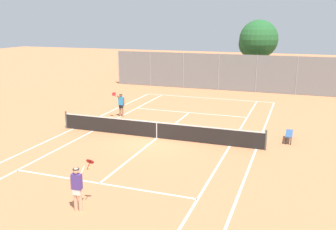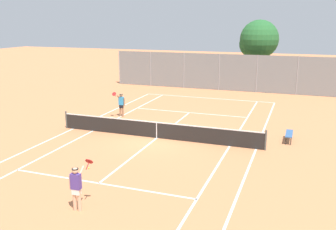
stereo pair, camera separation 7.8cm
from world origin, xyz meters
The scene contains 10 objects.
ground_plane centered at (0.00, 0.00, 0.00)m, with size 120.00×120.00×0.00m, color #CC7A4C.
court_line_markings centered at (0.00, 0.00, 0.00)m, with size 11.10×23.90×0.01m.
tennis_net centered at (0.00, 0.00, 0.51)m, with size 12.00×0.10×1.07m.
player_near_side centered at (0.45, -8.61, 0.93)m, with size 0.64×0.76×1.77m.
player_far_left centered at (-4.08, 3.73, 0.93)m, with size 0.65×0.74×1.77m.
loose_tennis_ball_0 centered at (4.04, 8.70, 0.03)m, with size 0.07×0.07×0.07m, color #D1DB33.
loose_tennis_ball_1 centered at (-1.22, -5.19, 0.03)m, with size 0.07×0.07×0.07m, color #D1DB33.
courtside_bench centered at (7.02, 1.96, 0.41)m, with size 0.36×1.50×0.47m.
back_fence centered at (0.00, 16.05, 1.71)m, with size 21.06×0.08×3.43m.
tree_behind_left centered at (3.02, 19.15, 4.53)m, with size 3.80×3.74×6.53m.
Camera 2 is at (7.44, -18.67, 6.43)m, focal length 40.00 mm.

